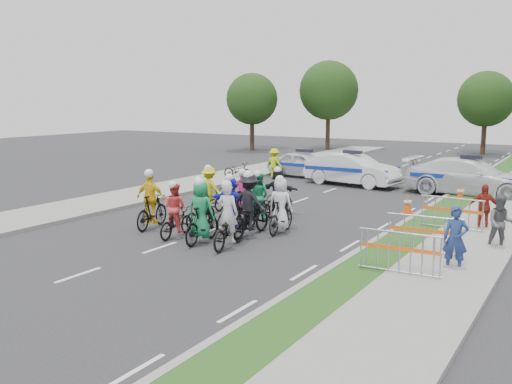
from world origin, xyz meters
The scene contains 33 objects.
ground centered at (0.00, 0.00, 0.00)m, with size 90.00×90.00×0.00m, color #28282B.
curb_right centered at (5.10, 5.00, 0.06)m, with size 0.20×60.00×0.12m, color gray.
grass_strip centered at (5.80, 5.00, 0.06)m, with size 1.20×60.00×0.11m, color #294E19.
sidewalk_right centered at (7.60, 5.00, 0.07)m, with size 2.40×60.00×0.13m, color gray.
sidewalk_left centered at (-6.50, 5.00, 0.07)m, with size 3.00×60.00×0.13m, color gray.
rider_0 centered at (1.67, 1.05, 0.65)m, with size 0.94×2.01×1.97m.
rider_1 centered at (0.70, 1.07, 0.76)m, with size 0.87×1.91×1.96m.
rider_2 centered at (-0.43, 1.26, 0.66)m, with size 0.79×1.78×1.76m.
rider_3 centered at (-1.83, 1.76, 0.76)m, with size 1.06×1.95×1.98m.
rider_4 centered at (1.41, 2.62, 0.79)m, with size 1.16×2.04×2.06m.
rider_5 centered at (0.53, 2.89, 0.78)m, with size 1.49×1.78×1.85m.
rider_6 centered at (-0.70, 2.89, 0.56)m, with size 0.63×1.67×1.69m.
rider_7 centered at (2.10, 3.38, 0.72)m, with size 0.82×1.81×1.86m.
rider_8 centered at (0.85, 4.10, 0.69)m, with size 0.84×1.88×1.86m.
rider_9 centered at (-0.08, 4.63, 0.70)m, with size 0.95×1.76×1.80m.
rider_10 centered at (-1.58, 4.67, 0.72)m, with size 1.04×1.82×1.85m.
rider_11 centered at (0.76, 5.66, 0.77)m, with size 1.48×1.77×1.82m.
police_car_0 centered at (-3.11, 15.61, 0.69)m, with size 1.62×4.03×1.37m, color silver.
police_car_1 centered at (0.25, 14.13, 0.78)m, with size 1.66×4.76×1.57m, color silver.
police_car_2 centered at (5.83, 13.96, 0.81)m, with size 2.28×5.61×1.63m, color silver.
spectator_0 centered at (7.72, 2.02, 0.82)m, with size 0.60×0.39×1.64m, color navy.
spectator_1 centered at (8.38, 4.69, 0.79)m, with size 0.77×0.60×1.59m, color #515255.
spectator_2 centered at (7.54, 6.97, 0.77)m, with size 0.90×0.38×1.54m, color maroon.
marshal_hiviz centered at (-4.42, 14.61, 0.78)m, with size 1.01×0.58×1.57m, color #C3DD0B.
barrier_0 centered at (6.70, 0.82, 0.56)m, with size 2.00×0.50×1.12m, color #A5A8AD, non-canonical shape.
barrier_1 centered at (6.70, 2.99, 0.56)m, with size 2.00×0.50×1.12m, color #A5A8AD, non-canonical shape.
barrier_2 centered at (6.70, 6.33, 0.56)m, with size 2.00×0.50×1.12m, color #A5A8AD, non-canonical shape.
cone_0 centered at (4.64, 8.55, 0.34)m, with size 0.40×0.40×0.70m.
cone_1 centered at (5.79, 12.14, 0.34)m, with size 0.40×0.40×0.70m.
parked_bike centered at (-5.76, 13.05, 0.45)m, with size 0.60×1.71×0.90m, color black.
tree_0 centered at (-14.00, 28.00, 4.19)m, with size 4.20×4.20×6.30m.
tree_3 centered at (-9.00, 32.00, 4.89)m, with size 4.90×4.90×7.35m.
tree_4 centered at (3.00, 34.00, 4.19)m, with size 4.20×4.20×6.30m.
Camera 1 is at (10.53, -12.16, 4.22)m, focal length 40.00 mm.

